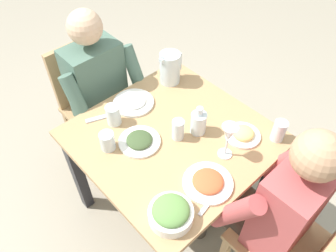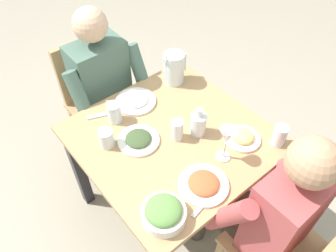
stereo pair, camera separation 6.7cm
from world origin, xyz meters
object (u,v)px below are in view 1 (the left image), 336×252
Objects in this scene: dining_table at (172,150)px; plate_yoghurt at (133,102)px; water_glass_near_right at (178,129)px; oil_carafe at (198,124)px; diner_far at (107,98)px; water_glass_far_right at (279,131)px; diner_near at (268,202)px; water_pitcher at (170,68)px; plate_fries at (243,134)px; wine_glass at (229,135)px; salad_bowl at (171,213)px; water_glass_center at (113,115)px; plate_rice_curry at (208,182)px; water_glass_near_left at (107,141)px; chair_far at (92,99)px; chair_near at (297,247)px; plate_dolmas at (139,141)px.

plate_yoghurt is at bearing 90.67° from dining_table.
water_glass_near_right is 0.69× the size of oil_carafe.
diner_far is 1.01m from water_glass_far_right.
diner_near is 6.17× the size of water_pitcher.
diner_far reaches higher than plate_fries.
salad_bowl is at bearing -171.18° from wine_glass.
diner_near is 10.29× the size of water_glass_near_right.
plate_rice_curry is at bearing -82.38° from water_glass_center.
water_pitcher is at bearing 60.15° from plate_rice_curry.
water_glass_near_left is 0.59× the size of oil_carafe.
diner_near reaches higher than water_glass_near_left.
chair_near is at bearing -85.07° from chair_far.
water_pitcher is at bearing 87.00° from plate_fries.
dining_table is 4.61× the size of wine_glass.
diner_near is at bearing -68.37° from plate_dolmas.
chair_far reaches higher than plate_rice_curry.
water_glass_near_right is at bearing -86.33° from chair_far.
plate_fries is 0.91× the size of wine_glass.
water_pitcher is 0.97× the size of wine_glass.
plate_fries is (0.57, 0.08, -0.02)m from salad_bowl.
water_glass_far_right is 0.30m from wine_glass.
water_glass_near_right is at bearing 111.31° from wine_glass.
plate_yoghurt is 1.99× the size of water_glass_near_right.
plate_yoghurt is 2.04× the size of water_glass_center.
plate_yoghurt is (0.04, -0.22, 0.09)m from diner_far.
plate_fries is at bearing -51.22° from water_glass_center.
chair_far is 4.48× the size of wine_glass.
chair_far is 7.70× the size of water_glass_near_right.
water_pitcher is 1.01× the size of salad_bowl.
salad_bowl is 0.44m from wine_glass.
water_glass_center is at bearing 119.98° from water_glass_near_right.
plate_yoghurt is at bearing -178.43° from water_pitcher.
plate_yoghurt is 0.60m from wine_glass.
dining_table is at bearing 110.79° from water_glass_near_right.
water_glass_center is at bearing 107.25° from diner_near.
diner_near is at bearing -119.46° from plate_fries.
diner_near is 0.49m from oil_carafe.
plate_fries is 0.20m from wine_glass.
plate_yoghurt is at bearing 118.38° from water_glass_far_right.
diner_far is 10.21× the size of water_glass_far_right.
water_pitcher reaches higher than plate_dolmas.
plate_fries is at bearing 71.59° from chair_near.
water_glass_near_left is 0.58m from wine_glass.
plate_rice_curry is at bearing -66.84° from water_glass_near_left.
diner_far is at bearing 94.15° from dining_table.
plate_rice_curry reaches higher than dining_table.
water_glass_center is at bearing -104.77° from chair_far.
plate_fries is at bearing 11.82° from plate_rice_curry.
plate_fries is (0.29, -0.79, 0.10)m from diner_far.
wine_glass is at bearing -93.58° from oil_carafe.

